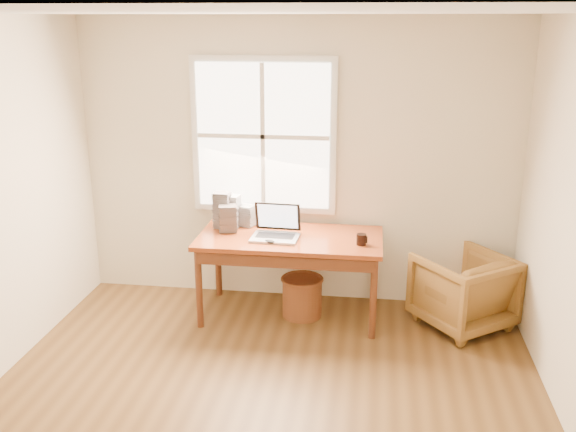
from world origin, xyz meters
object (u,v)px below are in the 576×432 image
Objects in this scene: armchair at (463,291)px; desk at (290,238)px; wicker_stool at (302,297)px; coffee_mug at (361,239)px; laptop at (275,222)px; cd_stack_a at (232,211)px.

desk is at bearing -36.94° from armchair.
coffee_mug is at bearing -14.51° from wicker_stool.
laptop reaches higher than armchair.
armchair is 1.40m from wicker_stool.
desk is 3.78× the size of laptop.
wicker_stool is at bearing 0.00° from desk.
wicker_stool is 3.79× the size of coffee_mug.
armchair is 2.48× the size of cd_stack_a.
cd_stack_a is at bearing -42.87° from armchair.
desk is 0.64m from coffee_mug.
coffee_mug is at bearing -28.44° from armchair.
cd_stack_a is (-2.07, 0.22, 0.57)m from armchair.
desk is 4.55× the size of wicker_stool.
desk is 2.24× the size of armchair.
coffee_mug is (0.51, -0.13, 0.62)m from wicker_stool.
coffee_mug is at bearing 0.07° from laptop.
desk is at bearing -177.10° from coffee_mug.
laptop is 1.47× the size of cd_stack_a.
armchair reaches higher than wicker_stool.
cd_stack_a is at bearing 159.13° from desk.
coffee_mug is at bearing -12.04° from desk.
coffee_mug is (0.62, -0.13, 0.07)m from desk.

